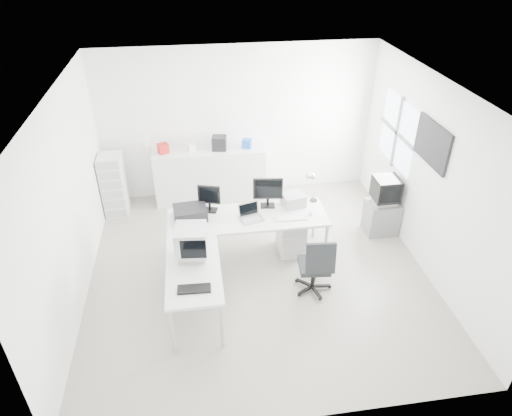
{
  "coord_description": "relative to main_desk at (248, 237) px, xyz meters",
  "views": [
    {
      "loc": [
        -0.82,
        -5.32,
        4.54
      ],
      "look_at": [
        0.0,
        0.2,
        1.0
      ],
      "focal_mm": 32.0,
      "sensor_mm": 36.0,
      "label": 1
    }
  ],
  "objects": [
    {
      "name": "right_wall",
      "position": [
        2.6,
        -0.37,
        1.02
      ],
      "size": [
        0.02,
        5.0,
        2.8
      ],
      "primitive_type": "cube",
      "color": "white",
      "rests_on": "floor"
    },
    {
      "name": "window",
      "position": [
        2.58,
        0.83,
        1.23
      ],
      "size": [
        0.02,
        1.2,
        1.1
      ],
      "primitive_type": null,
      "color": "white",
      "rests_on": "right_wall"
    },
    {
      "name": "laptop",
      "position": [
        0.05,
        -0.1,
        0.47
      ],
      "size": [
        0.37,
        0.38,
        0.2
      ],
      "primitive_type": null,
      "rotation": [
        0.0,
        0.0,
        0.28
      ],
      "color": "#B7B7BA",
      "rests_on": "main_desk"
    },
    {
      "name": "floor",
      "position": [
        0.1,
        -0.37,
        -0.38
      ],
      "size": [
        5.0,
        5.0,
        0.01
      ],
      "primitive_type": "cube",
      "color": "beige",
      "rests_on": "ground"
    },
    {
      "name": "black_keyboard",
      "position": [
        -0.85,
        -1.5,
        0.39
      ],
      "size": [
        0.41,
        0.18,
        0.03
      ],
      "primitive_type": "cube",
      "rotation": [
        0.0,
        0.0,
        -0.05
      ],
      "color": "black",
      "rests_on": "side_desk"
    },
    {
      "name": "drawer_pedestal",
      "position": [
        0.7,
        0.05,
        -0.08
      ],
      "size": [
        0.4,
        0.5,
        0.6
      ],
      "primitive_type": "cube",
      "color": "silver",
      "rests_on": "floor"
    },
    {
      "name": "clutter_box_b",
      "position": [
        -0.76,
        1.87,
        0.7
      ],
      "size": [
        0.16,
        0.15,
        0.13
      ],
      "primitive_type": "cube",
      "rotation": [
        0.0,
        0.0,
        0.34
      ],
      "color": "silver",
      "rests_on": "sideboard"
    },
    {
      "name": "wall_picture",
      "position": [
        2.57,
        -0.27,
        1.52
      ],
      "size": [
        0.04,
        0.9,
        0.6
      ],
      "primitive_type": null,
      "color": "black",
      "rests_on": "right_wall"
    },
    {
      "name": "desk_lamp",
      "position": [
        1.1,
        0.3,
        0.6
      ],
      "size": [
        0.15,
        0.15,
        0.45
      ],
      "primitive_type": null,
      "rotation": [
        0.0,
        0.0,
        0.04
      ],
      "color": "silver",
      "rests_on": "main_desk"
    },
    {
      "name": "filing_cabinet",
      "position": [
        -2.18,
        1.62,
        0.19
      ],
      "size": [
        0.39,
        0.47,
        1.13
      ],
      "primitive_type": "cube",
      "color": "silver",
      "rests_on": "floor"
    },
    {
      "name": "sideboard",
      "position": [
        -0.46,
        1.87,
        0.13
      ],
      "size": [
        2.03,
        0.51,
        1.02
      ],
      "primitive_type": "cube",
      "color": "silver",
      "rests_on": "floor"
    },
    {
      "name": "clutter_box_a",
      "position": [
        -1.26,
        1.87,
        0.73
      ],
      "size": [
        0.22,
        0.21,
        0.17
      ],
      "primitive_type": "cube",
      "rotation": [
        0.0,
        0.0,
        0.37
      ],
      "color": "red",
      "rests_on": "sideboard"
    },
    {
      "name": "left_wall",
      "position": [
        -2.4,
        -0.37,
        1.02
      ],
      "size": [
        0.02,
        5.0,
        2.8
      ],
      "primitive_type": "cube",
      "color": "white",
      "rests_on": "floor"
    },
    {
      "name": "crt_monitor",
      "position": [
        -0.85,
        -0.85,
        0.59
      ],
      "size": [
        0.4,
        0.4,
        0.42
      ],
      "primitive_type": null,
      "rotation": [
        0.0,
        0.0,
        -0.11
      ],
      "color": "#B7B7BA",
      "rests_on": "side_desk"
    },
    {
      "name": "lcd_monitor_large",
      "position": [
        0.35,
        0.25,
        0.61
      ],
      "size": [
        0.47,
        0.24,
        0.47
      ],
      "primitive_type": null,
      "rotation": [
        0.0,
        0.0,
        -0.13
      ],
      "color": "black",
      "rests_on": "main_desk"
    },
    {
      "name": "white_keyboard",
      "position": [
        0.65,
        -0.15,
        0.39
      ],
      "size": [
        0.47,
        0.16,
        0.02
      ],
      "primitive_type": "cube",
      "rotation": [
        0.0,
        0.0,
        -0.03
      ],
      "color": "silver",
      "rests_on": "main_desk"
    },
    {
      "name": "clutter_box_d",
      "position": [
        0.24,
        1.87,
        0.72
      ],
      "size": [
        0.2,
        0.19,
        0.16
      ],
      "primitive_type": "cube",
      "rotation": [
        0.0,
        0.0,
        -0.34
      ],
      "color": "blue",
      "rests_on": "sideboard"
    },
    {
      "name": "white_mouse",
      "position": [
        0.95,
        -0.1,
        0.41
      ],
      "size": [
        0.07,
        0.07,
        0.07
      ],
      "primitive_type": "sphere",
      "color": "silver",
      "rests_on": "main_desk"
    },
    {
      "name": "back_wall",
      "position": [
        0.1,
        2.13,
        1.02
      ],
      "size": [
        5.0,
        0.02,
        2.8
      ],
      "primitive_type": "cube",
      "color": "white",
      "rests_on": "floor"
    },
    {
      "name": "main_desk",
      "position": [
        0.0,
        0.0,
        0.0
      ],
      "size": [
        2.4,
        0.8,
        0.75
      ],
      "primitive_type": null,
      "color": "silver",
      "rests_on": "floor"
    },
    {
      "name": "office_chair",
      "position": [
        0.82,
        -0.9,
        0.1
      ],
      "size": [
        0.6,
        0.6,
        0.95
      ],
      "primitive_type": null,
      "rotation": [
        0.0,
        0.0,
        -0.11
      ],
      "color": "#292C2E",
      "rests_on": "floor"
    },
    {
      "name": "clutter_box_c",
      "position": [
        -0.26,
        1.87,
        0.76
      ],
      "size": [
        0.28,
        0.26,
        0.25
      ],
      "primitive_type": "cube",
      "rotation": [
        0.0,
        0.0,
        -0.17
      ],
      "color": "black",
      "rests_on": "sideboard"
    },
    {
      "name": "lcd_monitor_small",
      "position": [
        -0.55,
        0.25,
        0.59
      ],
      "size": [
        0.39,
        0.29,
        0.43
      ],
      "primitive_type": null,
      "rotation": [
        0.0,
        0.0,
        -0.31
      ],
      "color": "black",
      "rests_on": "main_desk"
    },
    {
      "name": "tv_cabinet",
      "position": [
        2.32,
        0.35,
        -0.09
      ],
      "size": [
        0.52,
        0.43,
        0.57
      ],
      "primitive_type": "cube",
      "color": "slate",
      "rests_on": "floor"
    },
    {
      "name": "ceiling",
      "position": [
        0.1,
        -0.37,
        2.42
      ],
      "size": [
        5.0,
        5.0,
        0.01
      ],
      "primitive_type": "cube",
      "color": "white",
      "rests_on": "back_wall"
    },
    {
      "name": "clutter_bottle",
      "position": [
        -1.56,
        1.91,
        0.75
      ],
      "size": [
        0.07,
        0.07,
        0.22
      ],
      "primitive_type": "cylinder",
      "color": "silver",
      "rests_on": "sideboard"
    },
    {
      "name": "side_desk",
      "position": [
        -0.85,
        -1.1,
        0.0
      ],
      "size": [
        0.7,
        1.4,
        0.75
      ],
      "primitive_type": null,
      "color": "silver",
      "rests_on": "floor"
    },
    {
      "name": "inkjet_printer",
      "position": [
        -0.85,
        0.1,
        0.46
      ],
      "size": [
        0.52,
        0.42,
        0.17
      ],
      "primitive_type": "cube",
      "rotation": [
        0.0,
        0.0,
        0.09
      ],
      "color": "black",
      "rests_on": "main_desk"
    },
    {
      "name": "laser_printer",
      "position": [
        0.75,
        0.22,
        0.47
      ],
      "size": [
        0.39,
        0.35,
        0.19
      ],
      "primitive_type": "cube",
      "rotation": [
        0.0,
        0.0,
        0.19
      ],
      "color": "#A7A7A7",
      "rests_on": "main_desk"
    },
    {
      "name": "crt_tv",
      "position": [
        2.32,
        0.35,
        0.42
      ],
      "size": [
        0.5,
        0.48,
        0.45
      ],
      "primitive_type": null,
      "color": "black",
      "rests_on": "tv_cabinet"
    }
  ]
}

